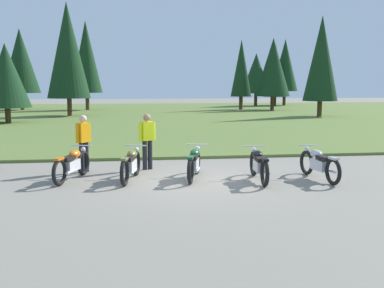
{
  "coord_description": "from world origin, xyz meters",
  "views": [
    {
      "loc": [
        -1.69,
        -11.87,
        2.54
      ],
      "look_at": [
        0.0,
        0.6,
        0.9
      ],
      "focal_mm": 42.83,
      "sensor_mm": 36.0,
      "label": 1
    }
  ],
  "objects_px": {
    "rider_in_hivis_vest": "(147,138)",
    "motorcycle_silver": "(319,163)",
    "motorcycle_olive": "(131,164)",
    "motorcycle_black": "(259,165)",
    "motorcycle_orange": "(72,164)",
    "rider_near_row_end": "(84,140)",
    "motorcycle_british_green": "(194,163)"
  },
  "relations": [
    {
      "from": "rider_near_row_end",
      "to": "motorcycle_olive",
      "type": "bearing_deg",
      "value": -44.91
    },
    {
      "from": "motorcycle_orange",
      "to": "rider_near_row_end",
      "type": "xyz_separation_m",
      "value": [
        0.2,
        1.12,
        0.51
      ]
    },
    {
      "from": "motorcycle_olive",
      "to": "motorcycle_black",
      "type": "xyz_separation_m",
      "value": [
        3.35,
        -0.53,
        0.0
      ]
    },
    {
      "from": "motorcycle_british_green",
      "to": "motorcycle_silver",
      "type": "bearing_deg",
      "value": -10.07
    },
    {
      "from": "motorcycle_black",
      "to": "rider_in_hivis_vest",
      "type": "bearing_deg",
      "value": 144.19
    },
    {
      "from": "motorcycle_black",
      "to": "motorcycle_silver",
      "type": "relative_size",
      "value": 1.0
    },
    {
      "from": "motorcycle_olive",
      "to": "motorcycle_silver",
      "type": "height_order",
      "value": "same"
    },
    {
      "from": "motorcycle_orange",
      "to": "rider_near_row_end",
      "type": "bearing_deg",
      "value": 79.74
    },
    {
      "from": "motorcycle_british_green",
      "to": "motorcycle_black",
      "type": "xyz_separation_m",
      "value": [
        1.65,
        -0.54,
        0.0
      ]
    },
    {
      "from": "motorcycle_olive",
      "to": "rider_in_hivis_vest",
      "type": "xyz_separation_m",
      "value": [
        0.49,
        1.53,
        0.51
      ]
    },
    {
      "from": "motorcycle_black",
      "to": "motorcycle_silver",
      "type": "bearing_deg",
      "value": -1.7
    },
    {
      "from": "motorcycle_olive",
      "to": "motorcycle_british_green",
      "type": "xyz_separation_m",
      "value": [
        1.7,
        0.01,
        0.0
      ]
    },
    {
      "from": "rider_in_hivis_vest",
      "to": "motorcycle_orange",
      "type": "bearing_deg",
      "value": -147.56
    },
    {
      "from": "motorcycle_british_green",
      "to": "motorcycle_silver",
      "type": "distance_m",
      "value": 3.35
    },
    {
      "from": "motorcycle_olive",
      "to": "motorcycle_black",
      "type": "bearing_deg",
      "value": -9.0
    },
    {
      "from": "motorcycle_black",
      "to": "motorcycle_silver",
      "type": "xyz_separation_m",
      "value": [
        1.65,
        -0.05,
        0.0
      ]
    },
    {
      "from": "motorcycle_orange",
      "to": "motorcycle_black",
      "type": "relative_size",
      "value": 0.96
    },
    {
      "from": "rider_in_hivis_vest",
      "to": "motorcycle_silver",
      "type": "bearing_deg",
      "value": -25.11
    },
    {
      "from": "rider_in_hivis_vest",
      "to": "rider_near_row_end",
      "type": "distance_m",
      "value": 1.85
    },
    {
      "from": "motorcycle_british_green",
      "to": "motorcycle_olive",
      "type": "bearing_deg",
      "value": -179.8
    },
    {
      "from": "motorcycle_olive",
      "to": "rider_near_row_end",
      "type": "xyz_separation_m",
      "value": [
        -1.35,
        1.35,
        0.51
      ]
    },
    {
      "from": "motorcycle_orange",
      "to": "rider_near_row_end",
      "type": "distance_m",
      "value": 1.24
    },
    {
      "from": "motorcycle_olive",
      "to": "motorcycle_black",
      "type": "distance_m",
      "value": 3.39
    },
    {
      "from": "motorcycle_orange",
      "to": "motorcycle_british_green",
      "type": "distance_m",
      "value": 3.26
    },
    {
      "from": "motorcycle_black",
      "to": "motorcycle_british_green",
      "type": "bearing_deg",
      "value": 161.99
    },
    {
      "from": "rider_in_hivis_vest",
      "to": "motorcycle_olive",
      "type": "bearing_deg",
      "value": -107.85
    },
    {
      "from": "motorcycle_silver",
      "to": "rider_near_row_end",
      "type": "distance_m",
      "value": 6.66
    },
    {
      "from": "motorcycle_silver",
      "to": "rider_in_hivis_vest",
      "type": "xyz_separation_m",
      "value": [
        -4.51,
        2.11,
        0.51
      ]
    },
    {
      "from": "motorcycle_silver",
      "to": "rider_in_hivis_vest",
      "type": "relative_size",
      "value": 1.26
    },
    {
      "from": "motorcycle_black",
      "to": "rider_near_row_end",
      "type": "distance_m",
      "value": 5.09
    },
    {
      "from": "motorcycle_silver",
      "to": "motorcycle_black",
      "type": "bearing_deg",
      "value": 178.3
    },
    {
      "from": "motorcycle_british_green",
      "to": "rider_in_hivis_vest",
      "type": "xyz_separation_m",
      "value": [
        -1.21,
        1.53,
        0.51
      ]
    }
  ]
}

